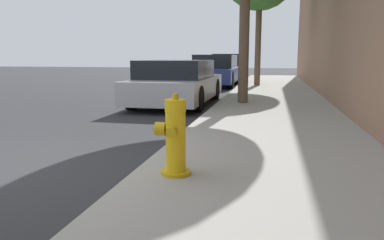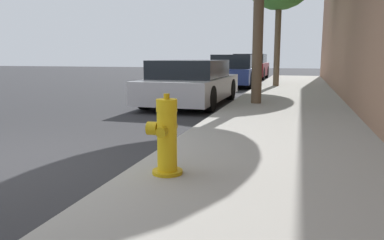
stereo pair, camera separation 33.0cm
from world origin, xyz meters
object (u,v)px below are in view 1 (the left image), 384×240
object	(u,v)px
parked_car_mid	(216,71)
parked_car_far	(229,67)
parked_car_near	(177,83)
fire_hydrant	(175,138)

from	to	relation	value
parked_car_mid	parked_car_far	xyz separation A→B (m)	(-0.06, 5.60, 0.03)
parked_car_near	parked_car_far	size ratio (longest dim) A/B	1.08
parked_car_mid	fire_hydrant	bearing A→B (deg)	-83.28
fire_hydrant	parked_car_near	xyz separation A→B (m)	(-1.62, 6.47, 0.07)
fire_hydrant	parked_car_far	world-z (taller)	parked_car_far
parked_car_far	parked_car_near	bearing A→B (deg)	-90.07
parked_car_far	fire_hydrant	bearing A→B (deg)	-85.10
parked_car_near	parked_car_mid	bearing A→B (deg)	89.37
parked_car_near	parked_car_mid	size ratio (longest dim) A/B	0.97
parked_car_mid	parked_car_near	bearing A→B (deg)	-90.63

